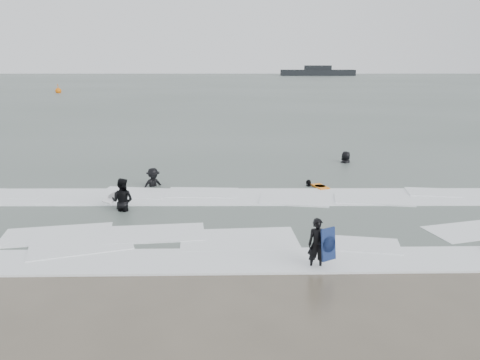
{
  "coord_description": "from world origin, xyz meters",
  "views": [
    {
      "loc": [
        -0.05,
        -13.72,
        6.05
      ],
      "look_at": [
        0.0,
        5.0,
        1.1
      ],
      "focal_mm": 35.0,
      "sensor_mm": 36.0,
      "label": 1
    }
  ],
  "objects_px": {
    "buoy": "(58,91)",
    "surfer_right_near": "(309,187)",
    "vessel_horizon": "(318,72)",
    "surfer_breaker": "(154,188)",
    "surfer_centre": "(316,269)",
    "surfer_right_far": "(346,163)",
    "surfer_wading": "(123,211)"
  },
  "relations": [
    {
      "from": "surfer_centre",
      "to": "surfer_right_far",
      "type": "xyz_separation_m",
      "value": [
        3.97,
        14.0,
        0.0
      ]
    },
    {
      "from": "surfer_centre",
      "to": "vessel_horizon",
      "type": "relative_size",
      "value": 0.07
    },
    {
      "from": "surfer_right_near",
      "to": "buoy",
      "type": "height_order",
      "value": "buoy"
    },
    {
      "from": "buoy",
      "to": "surfer_right_near",
      "type": "bearing_deg",
      "value": -60.12
    },
    {
      "from": "surfer_breaker",
      "to": "surfer_centre",
      "type": "bearing_deg",
      "value": -86.33
    },
    {
      "from": "surfer_wading",
      "to": "surfer_centre",
      "type": "bearing_deg",
      "value": 155.06
    },
    {
      "from": "surfer_centre",
      "to": "vessel_horizon",
      "type": "height_order",
      "value": "vessel_horizon"
    },
    {
      "from": "surfer_right_far",
      "to": "buoy",
      "type": "bearing_deg",
      "value": -97.4
    },
    {
      "from": "buoy",
      "to": "surfer_wading",
      "type": "bearing_deg",
      "value": -67.5
    },
    {
      "from": "surfer_wading",
      "to": "vessel_horizon",
      "type": "bearing_deg",
      "value": -90.07
    },
    {
      "from": "vessel_horizon",
      "to": "surfer_centre",
      "type": "bearing_deg",
      "value": -99.3
    },
    {
      "from": "surfer_right_near",
      "to": "vessel_horizon",
      "type": "relative_size",
      "value": 0.06
    },
    {
      "from": "surfer_centre",
      "to": "buoy",
      "type": "height_order",
      "value": "buoy"
    },
    {
      "from": "surfer_breaker",
      "to": "surfer_right_far",
      "type": "relative_size",
      "value": 0.97
    },
    {
      "from": "surfer_centre",
      "to": "surfer_wading",
      "type": "height_order",
      "value": "surfer_wading"
    },
    {
      "from": "surfer_right_near",
      "to": "buoy",
      "type": "xyz_separation_m",
      "value": [
        -34.09,
        59.33,
        0.42
      ]
    },
    {
      "from": "vessel_horizon",
      "to": "surfer_breaker",
      "type": "bearing_deg",
      "value": -102.51
    },
    {
      "from": "surfer_right_near",
      "to": "buoy",
      "type": "bearing_deg",
      "value": -118.23
    },
    {
      "from": "surfer_right_far",
      "to": "vessel_horizon",
      "type": "xyz_separation_m",
      "value": [
        19.45,
        128.98,
        1.22
      ]
    },
    {
      "from": "surfer_right_near",
      "to": "vessel_horizon",
      "type": "height_order",
      "value": "vessel_horizon"
    },
    {
      "from": "surfer_breaker",
      "to": "surfer_right_near",
      "type": "height_order",
      "value": "surfer_breaker"
    },
    {
      "from": "surfer_centre",
      "to": "surfer_breaker",
      "type": "bearing_deg",
      "value": 124.6
    },
    {
      "from": "surfer_wading",
      "to": "buoy",
      "type": "bearing_deg",
      "value": -55.12
    },
    {
      "from": "surfer_centre",
      "to": "surfer_right_near",
      "type": "relative_size",
      "value": 1.03
    },
    {
      "from": "surfer_wading",
      "to": "surfer_breaker",
      "type": "relative_size",
      "value": 1.07
    },
    {
      "from": "surfer_right_near",
      "to": "surfer_breaker",
      "type": "bearing_deg",
      "value": -57.52
    },
    {
      "from": "surfer_right_far",
      "to": "vessel_horizon",
      "type": "bearing_deg",
      "value": -140.28
    },
    {
      "from": "surfer_wading",
      "to": "surfer_right_near",
      "type": "bearing_deg",
      "value": -143.62
    },
    {
      "from": "surfer_wading",
      "to": "surfer_breaker",
      "type": "distance_m",
      "value": 3.55
    },
    {
      "from": "vessel_horizon",
      "to": "buoy",
      "type": "bearing_deg",
      "value": -127.05
    },
    {
      "from": "surfer_breaker",
      "to": "vessel_horizon",
      "type": "distance_m",
      "value": 137.44
    },
    {
      "from": "surfer_right_near",
      "to": "vessel_horizon",
      "type": "distance_m",
      "value": 135.95
    }
  ]
}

